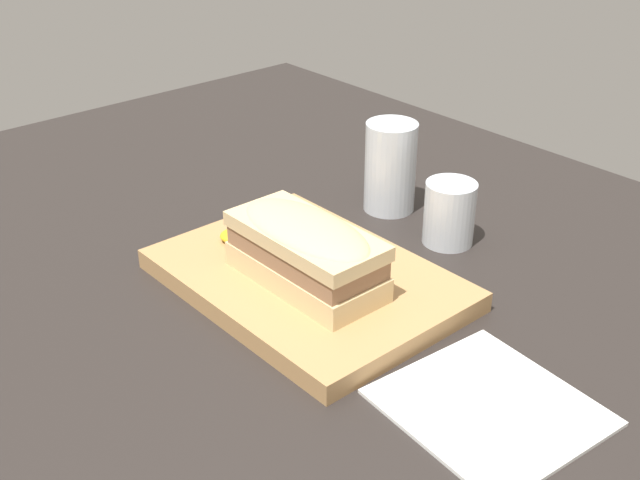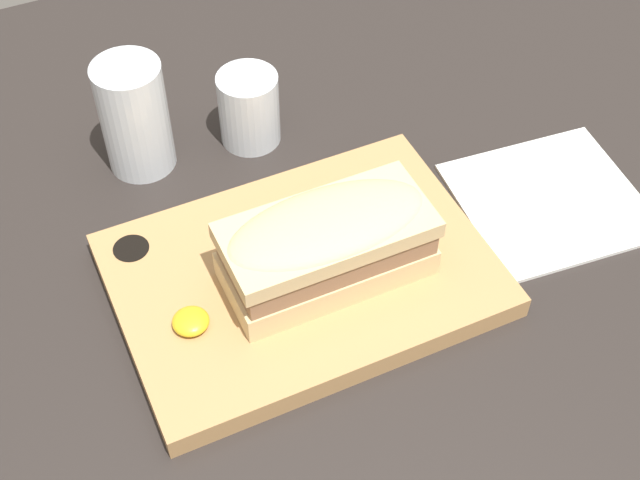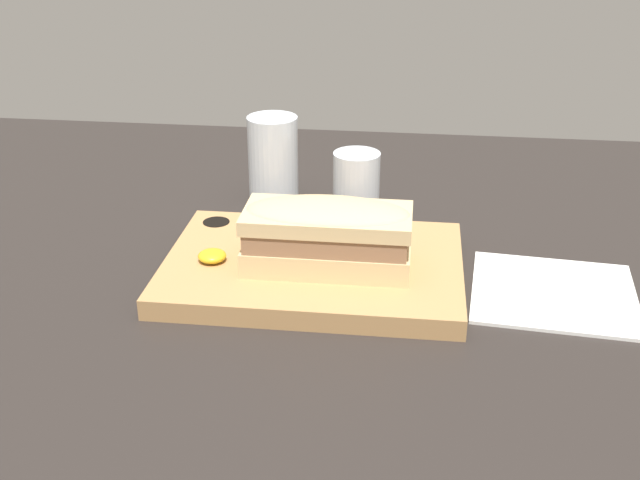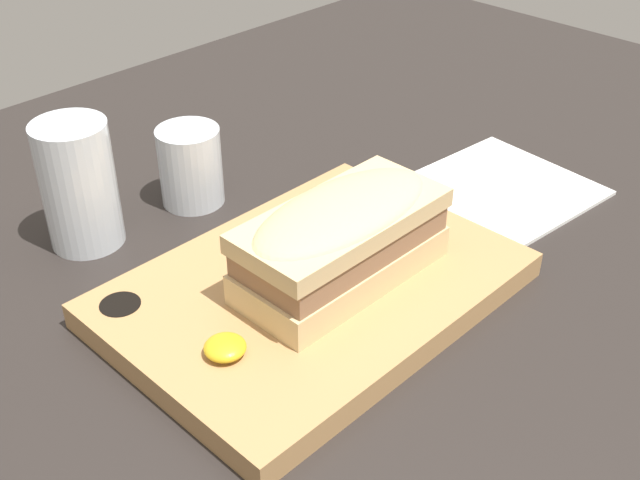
% 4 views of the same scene
% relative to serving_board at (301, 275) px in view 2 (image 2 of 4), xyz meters
% --- Properties ---
extents(dining_table, '(1.50, 1.13, 0.02)m').
position_rel_serving_board_xyz_m(dining_table, '(0.03, -0.01, -0.02)').
color(dining_table, '#282321').
rests_on(dining_table, ground).
extents(serving_board, '(0.33, 0.24, 0.02)m').
position_rel_serving_board_xyz_m(serving_board, '(0.00, 0.00, 0.00)').
color(serving_board, tan).
rests_on(serving_board, dining_table).
extents(sandwich, '(0.18, 0.08, 0.08)m').
position_rel_serving_board_xyz_m(sandwich, '(0.02, -0.02, 0.05)').
color(sandwich, '#DBBC84').
rests_on(sandwich, serving_board).
extents(mustard_dollop, '(0.03, 0.03, 0.01)m').
position_rel_serving_board_xyz_m(mustard_dollop, '(-0.11, -0.02, 0.02)').
color(mustard_dollop, gold).
rests_on(mustard_dollop, serving_board).
extents(water_glass, '(0.07, 0.07, 0.12)m').
position_rel_serving_board_xyz_m(water_glass, '(-0.08, 0.22, 0.04)').
color(water_glass, silver).
rests_on(water_glass, dining_table).
extents(wine_glass, '(0.06, 0.06, 0.08)m').
position_rel_serving_board_xyz_m(wine_glass, '(0.04, 0.20, 0.02)').
color(wine_glass, silver).
rests_on(wine_glass, dining_table).
extents(napkin, '(0.19, 0.18, 0.00)m').
position_rel_serving_board_xyz_m(napkin, '(0.27, -0.01, -0.01)').
color(napkin, white).
rests_on(napkin, dining_table).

